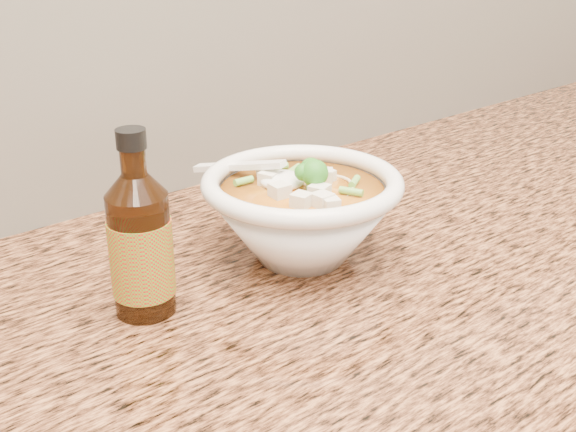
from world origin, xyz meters
TOP-DOWN VIEW (x-y plane):
  - counter_slab at (0.00, 1.68)m, footprint 4.00×0.68m
  - soup_bowl at (0.15, 1.71)m, footprint 0.22×0.24m
  - hot_sauce_bottle at (-0.05, 1.73)m, footprint 0.06×0.06m

SIDE VIEW (x-z plane):
  - counter_slab at x=0.00m, z-range 0.86..0.90m
  - soup_bowl at x=0.15m, z-range 0.89..1.01m
  - hot_sauce_bottle at x=-0.05m, z-range 0.88..1.06m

